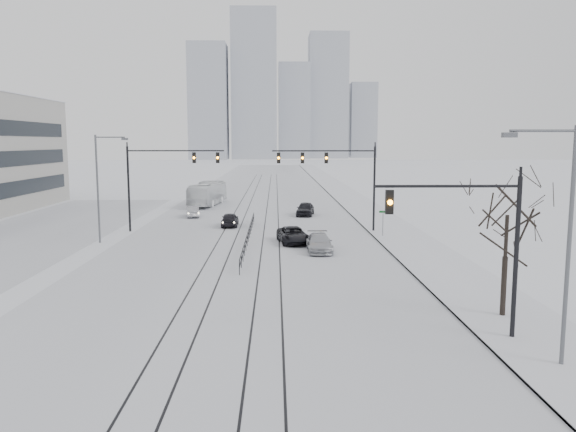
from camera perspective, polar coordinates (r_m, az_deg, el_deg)
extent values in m
plane|color=white|center=(18.99, -8.59, -18.83)|extent=(500.00, 500.00, 0.00)
cube|color=silver|center=(77.36, -2.98, 1.28)|extent=(22.00, 260.00, 0.02)
cube|color=silver|center=(78.13, 6.97, 1.35)|extent=(5.00, 260.00, 0.16)
cube|color=gray|center=(77.81, 5.18, 1.34)|extent=(0.10, 260.00, 0.12)
cube|color=silver|center=(57.08, -24.28, -1.60)|extent=(14.00, 60.00, 0.03)
cube|color=black|center=(57.69, -6.14, -0.87)|extent=(0.10, 180.00, 0.01)
cube|color=black|center=(57.59, -4.76, -0.87)|extent=(0.10, 180.00, 0.01)
cube|color=black|center=(57.49, -2.37, -0.86)|extent=(0.10, 180.00, 0.01)
cube|color=black|center=(57.48, -0.97, -0.86)|extent=(0.10, 180.00, 0.01)
cube|color=#A6ABB6|center=(279.40, -8.08, 11.37)|extent=(18.00, 18.00, 55.00)
cube|color=#A6ABB6|center=(286.39, -3.42, 13.04)|extent=(22.00, 22.00, 72.00)
cube|color=#A6ABB6|center=(293.45, 0.63, 10.57)|extent=(16.00, 16.00, 48.00)
cube|color=#A6ABB6|center=(303.06, 4.06, 11.97)|extent=(20.00, 20.00, 64.00)
cube|color=#A6ABB6|center=(312.75, 7.60, 9.58)|extent=(14.00, 14.00, 40.00)
cylinder|color=black|center=(25.47, 22.15, -4.14)|extent=(0.20, 0.20, 7.00)
cylinder|color=black|center=(24.01, 15.93, 2.93)|extent=(6.00, 0.12, 0.12)
cube|color=black|center=(23.48, 10.26, 1.41)|extent=(0.32, 0.24, 1.00)
sphere|color=orange|center=(23.34, 10.33, 1.37)|extent=(0.22, 0.22, 0.22)
cylinder|color=black|center=(52.86, 8.75, 2.66)|extent=(0.20, 0.20, 8.00)
cylinder|color=black|center=(52.07, 3.64, 6.62)|extent=(9.50, 0.12, 0.12)
cube|color=black|center=(51.89, -0.96, 5.92)|extent=(0.32, 0.24, 1.00)
sphere|color=orange|center=(51.75, -0.96, 5.91)|extent=(0.22, 0.22, 0.22)
cube|color=black|center=(51.95, 1.48, 5.92)|extent=(0.32, 0.24, 1.00)
sphere|color=orange|center=(51.81, 1.49, 5.91)|extent=(0.22, 0.22, 0.22)
cube|color=black|center=(52.10, 3.91, 5.91)|extent=(0.32, 0.24, 1.00)
sphere|color=orange|center=(51.96, 3.92, 5.90)|extent=(0.22, 0.22, 0.22)
cylinder|color=black|center=(54.82, -15.88, 2.63)|extent=(0.20, 0.20, 8.00)
cylinder|color=black|center=(53.69, -11.34, 6.52)|extent=(9.00, 0.12, 0.12)
cube|color=black|center=(53.17, -7.15, 5.90)|extent=(0.32, 0.24, 1.00)
sphere|color=orange|center=(53.03, -7.17, 5.89)|extent=(0.22, 0.22, 0.22)
cube|color=black|center=(53.43, -9.51, 5.86)|extent=(0.32, 0.24, 1.00)
sphere|color=orange|center=(53.30, -9.53, 5.86)|extent=(0.22, 0.22, 0.22)
cylinder|color=#595B60|center=(22.90, 26.62, -3.10)|extent=(0.16, 0.16, 9.00)
cylinder|color=#595B60|center=(22.02, 24.50, 7.89)|extent=(2.40, 0.10, 0.10)
cube|color=#595B60|center=(21.53, 21.58, 7.66)|extent=(0.50, 0.25, 0.18)
cylinder|color=#595B60|center=(49.31, -18.77, 2.58)|extent=(0.16, 0.16, 9.00)
cylinder|color=#595B60|center=(48.81, -17.63, 7.64)|extent=(2.40, 0.10, 0.10)
cube|color=#595B60|center=(48.48, -16.25, 7.52)|extent=(0.50, 0.25, 0.18)
cylinder|color=black|center=(28.91, 21.06, -6.80)|extent=(0.26, 0.26, 3.00)
cylinder|color=black|center=(28.45, 21.27, -2.41)|extent=(0.18, 0.18, 2.50)
cube|color=black|center=(47.51, -4.05, -1.52)|extent=(0.06, 24.00, 0.06)
cube|color=black|center=(47.58, -4.04, -2.00)|extent=(0.06, 24.00, 0.06)
cylinder|color=#595B60|center=(50.30, 9.61, -0.82)|extent=(0.06, 0.06, 2.40)
cube|color=#0C4C19|center=(50.16, 9.64, 0.43)|extent=(0.70, 0.04, 0.18)
imported|color=black|center=(56.46, -5.92, -0.37)|extent=(1.69, 4.09, 1.39)
imported|color=#A5A6AD|center=(64.11, -9.66, 0.44)|extent=(1.99, 3.94, 1.24)
imported|color=black|center=(46.88, 0.52, -1.97)|extent=(2.92, 5.10, 1.34)
imported|color=#AEB0B6|center=(43.36, 3.20, -2.76)|extent=(1.89, 4.64, 1.35)
imported|color=black|center=(64.50, 1.76, 0.72)|extent=(2.48, 4.71, 1.53)
imported|color=white|center=(75.52, -8.16, 2.24)|extent=(4.11, 11.33, 3.09)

